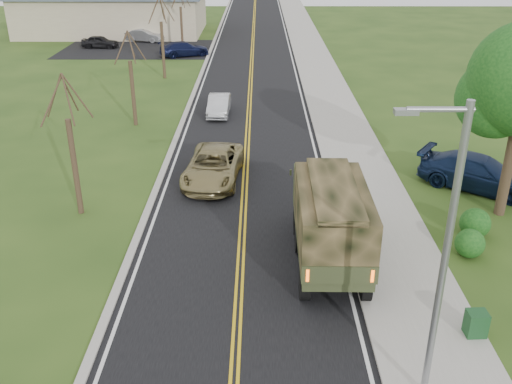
{
  "coord_description": "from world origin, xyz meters",
  "views": [
    {
      "loc": [
        0.66,
        -11.86,
        11.22
      ],
      "look_at": [
        0.55,
        8.29,
        1.8
      ],
      "focal_mm": 40.0,
      "sensor_mm": 36.0,
      "label": 1
    }
  ],
  "objects_px": {
    "pickup_navy": "(479,173)",
    "utility_box_near": "(476,323)",
    "military_truck": "(330,215)",
    "suv_champagne": "(213,166)",
    "sedan_silver": "(219,105)"
  },
  "relations": [
    {
      "from": "suv_champagne",
      "to": "sedan_silver",
      "type": "relative_size",
      "value": 1.41
    },
    {
      "from": "suv_champagne",
      "to": "utility_box_near",
      "type": "height_order",
      "value": "suv_champagne"
    },
    {
      "from": "pickup_navy",
      "to": "suv_champagne",
      "type": "bearing_deg",
      "value": 120.13
    },
    {
      "from": "sedan_silver",
      "to": "pickup_navy",
      "type": "xyz_separation_m",
      "value": [
        12.86,
        -11.59,
        0.16
      ]
    },
    {
      "from": "suv_champagne",
      "to": "utility_box_near",
      "type": "distance_m",
      "value": 14.51
    },
    {
      "from": "military_truck",
      "to": "pickup_navy",
      "type": "bearing_deg",
      "value": 40.64
    },
    {
      "from": "pickup_navy",
      "to": "utility_box_near",
      "type": "xyz_separation_m",
      "value": [
        -3.76,
        -10.7,
        -0.3
      ]
    },
    {
      "from": "suv_champagne",
      "to": "utility_box_near",
      "type": "xyz_separation_m",
      "value": [
        8.67,
        -11.63,
        -0.25
      ]
    },
    {
      "from": "sedan_silver",
      "to": "utility_box_near",
      "type": "height_order",
      "value": "sedan_silver"
    },
    {
      "from": "suv_champagne",
      "to": "pickup_navy",
      "type": "height_order",
      "value": "pickup_navy"
    },
    {
      "from": "military_truck",
      "to": "suv_champagne",
      "type": "relative_size",
      "value": 1.25
    },
    {
      "from": "military_truck",
      "to": "sedan_silver",
      "type": "bearing_deg",
      "value": 106.47
    },
    {
      "from": "suv_champagne",
      "to": "utility_box_near",
      "type": "relative_size",
      "value": 6.74
    },
    {
      "from": "suv_champagne",
      "to": "sedan_silver",
      "type": "bearing_deg",
      "value": 97.43
    },
    {
      "from": "military_truck",
      "to": "sedan_silver",
      "type": "relative_size",
      "value": 1.76
    }
  ]
}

